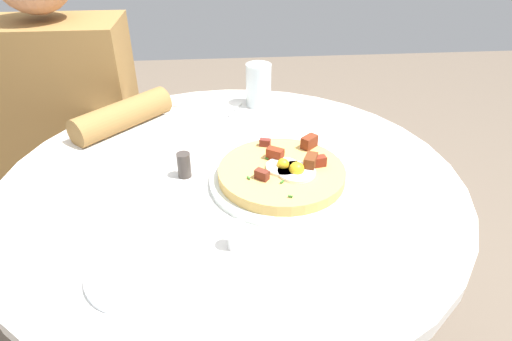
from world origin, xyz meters
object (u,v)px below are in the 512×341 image
bread_plate (136,273)px  person_seated (81,162)px  breakfast_pizza (283,172)px  pepper_shaker (184,165)px  dining_table (234,237)px  fork (200,110)px  salt_shaker (239,235)px  knife (206,105)px  pizza_plate (281,180)px  water_glass (258,85)px

bread_plate → person_seated: bearing=-66.5°
breakfast_pizza → pepper_shaker: bearing=-11.7°
dining_table → fork: fork is taller
fork → salt_shaker: (-0.08, 0.53, 0.02)m
knife → salt_shaker: 0.57m
breakfast_pizza → fork: 0.39m
dining_table → pepper_shaker: 0.22m
salt_shaker → bread_plate: bearing=17.9°
pepper_shaker → breakfast_pizza: bearing=168.3°
pizza_plate → salt_shaker: salt_shaker is taller
breakfast_pizza → bread_plate: breakfast_pizza is taller
pizza_plate → knife: 0.42m
breakfast_pizza → salt_shaker: 0.20m
pizza_plate → breakfast_pizza: bearing=-166.6°
pepper_shaker → person_seated: bearing=-49.9°
bread_plate → water_glass: (-0.24, -0.62, 0.05)m
fork → salt_shaker: 0.54m
person_seated → breakfast_pizza: 0.77m
pizza_plate → fork: (0.17, -0.35, 0.00)m
fork → knife: 0.04m
breakfast_pizza → knife: bearing=-67.8°
person_seated → pepper_shaker: person_seated is taller
knife → pepper_shaker: bearing=-70.1°
dining_table → knife: size_ratio=5.20×
breakfast_pizza → salt_shaker: (0.10, 0.18, -0.00)m
pizza_plate → bread_plate: bearing=42.5°
dining_table → fork: (0.07, -0.32, 0.17)m
water_glass → salt_shaker: 0.57m
dining_table → bread_plate: size_ratio=6.25×
water_glass → salt_shaker: water_glass is taller
person_seated → breakfast_pizza: person_seated is taller
bread_plate → knife: (-0.10, -0.62, 0.00)m
bread_plate → salt_shaker: 0.17m
person_seated → fork: size_ratio=6.31×
dining_table → water_glass: bearing=-104.0°
fork → pepper_shaker: bearing=-67.8°
breakfast_pizza → pepper_shaker: breakfast_pizza is taller
bread_plate → water_glass: bearing=-111.3°
knife → water_glass: bearing=26.9°
dining_table → person_seated: size_ratio=0.83×
pepper_shaker → knife: bearing=-96.4°
pizza_plate → salt_shaker: 0.20m
dining_table → salt_shaker: size_ratio=19.40×
water_glass → pepper_shaker: water_glass is taller
person_seated → knife: bearing=167.8°
dining_table → salt_shaker: bearing=91.0°
fork → breakfast_pizza: bearing=-37.5°
breakfast_pizza → water_glass: (0.01, -0.39, 0.03)m
dining_table → person_seated: bearing=-43.6°
dining_table → pizza_plate: size_ratio=3.28×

